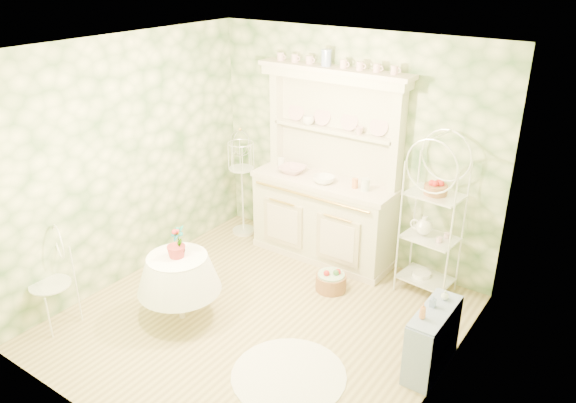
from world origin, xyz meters
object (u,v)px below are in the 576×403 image
Objects in this scene: kitchen_dresser at (324,169)px; side_shelf at (432,340)px; cafe_chair at (49,280)px; floor_basket at (331,280)px; round_table at (179,284)px; birdcage_stand at (242,183)px; bakers_rack at (432,220)px.

side_shelf is (1.88, -1.20, -0.84)m from kitchen_dresser.
kitchen_dresser reaches higher than side_shelf.
kitchen_dresser reaches higher than cafe_chair.
cafe_chair is at bearing -132.71° from floor_basket.
cafe_chair is (-3.35, -1.52, 0.20)m from side_shelf.
round_table is (-2.37, -0.73, 0.09)m from side_shelf.
birdcage_stand is (0.27, 2.66, 0.21)m from cafe_chair.
side_shelf is at bearing -20.24° from birdcage_stand.
kitchen_dresser is 1.62× the size of birdcage_stand.
side_shelf is 3.68m from cafe_chair.
side_shelf is 1.52m from floor_basket.
kitchen_dresser is 1.28m from birdcage_stand.
birdcage_stand reaches higher than side_shelf.
floor_basket is at bearing 53.57° from round_table.
bakers_rack is at bearing 64.94° from cafe_chair.
kitchen_dresser reaches higher than floor_basket.
round_table is at bearing -69.33° from birdcage_stand.
bakers_rack is at bearing 107.22° from side_shelf.
round_table is at bearing -127.67° from bakers_rack.
birdcage_stand is at bearing 152.78° from side_shelf.
kitchen_dresser is at bearing 129.10° from floor_basket.
cafe_chair is at bearing -95.83° from birdcage_stand.
round_table is at bearing -169.79° from side_shelf.
side_shelf reaches higher than floor_basket.
bakers_rack is 2.19× the size of round_table.
floor_basket is at bearing -139.34° from bakers_rack.
birdcage_stand is 3.78× the size of floor_basket.
bakers_rack is at bearing 34.57° from floor_basket.
birdcage_stand is at bearing -172.74° from bakers_rack.
bakers_rack is 2.70m from round_table.
side_shelf is 2.48m from round_table.
bakers_rack reaches higher than floor_basket.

